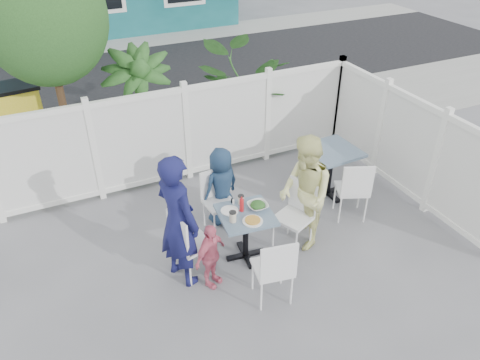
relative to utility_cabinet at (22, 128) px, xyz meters
name	(u,v)px	position (x,y,z in m)	size (l,w,h in m)	color
ground	(246,268)	(2.30, -4.00, -0.70)	(80.00, 80.00, 0.00)	slate
near_sidewalk	(160,142)	(2.30, -0.20, -0.69)	(24.00, 2.60, 0.01)	gray
street	(117,79)	(2.30, 3.50, -0.69)	(24.00, 5.00, 0.01)	black
far_sidewalk	(94,46)	(2.30, 6.60, -0.69)	(24.00, 1.60, 0.01)	gray
fence_back	(187,135)	(2.40, -1.60, 0.09)	(5.86, 0.08, 1.60)	white
fence_right	(406,147)	(5.30, -3.40, 0.09)	(0.08, 3.66, 1.60)	white
tree	(44,18)	(0.70, -0.70, 1.89)	(1.80, 1.62, 3.59)	#382316
utility_cabinet	(22,128)	(0.00, 0.00, 0.00)	(0.75, 0.54, 1.39)	gold
potted_shrub_a	(140,111)	(1.83, -0.90, 0.33)	(1.15, 1.15, 2.05)	#22471C
potted_shrub_b	(249,98)	(3.78, -1.00, 0.24)	(1.69, 1.47, 1.88)	#22471C
main_table	(246,224)	(2.39, -3.79, -0.15)	(0.73, 0.73, 0.71)	#3F5971
spare_table	(331,160)	(4.22, -3.01, -0.08)	(0.80, 0.80, 0.80)	#3F5971
chair_left	(187,240)	(1.60, -3.79, -0.14)	(0.50, 0.52, 0.96)	white
chair_right	(297,210)	(3.13, -3.82, -0.14)	(0.56, 0.57, 0.96)	white
chair_back	(217,196)	(2.32, -3.01, -0.18)	(0.43, 0.42, 0.88)	white
chair_near	(275,267)	(2.35, -4.64, -0.15)	(0.49, 0.48, 0.94)	white
chair_spare	(354,187)	(4.14, -3.70, -0.14)	(0.56, 0.55, 0.96)	white
man	(178,221)	(1.51, -3.78, 0.18)	(0.64, 0.42, 1.75)	#141649
woman	(305,194)	(3.22, -3.84, 0.10)	(0.78, 0.61, 1.60)	#DCDC44
boy	(222,186)	(2.43, -2.92, -0.11)	(0.57, 0.37, 1.18)	#1B314E
toddler	(210,256)	(1.79, -4.06, -0.25)	(0.53, 0.22, 0.90)	#E36A85
plate_main	(253,221)	(2.40, -3.97, 0.02)	(0.25, 0.25, 0.02)	white
plate_side	(230,211)	(2.23, -3.66, 0.02)	(0.23, 0.23, 0.02)	white
salad_bowl	(258,206)	(2.58, -3.74, 0.04)	(0.25, 0.25, 0.06)	white
coffee_cup_a	(233,217)	(2.18, -3.86, 0.07)	(0.09, 0.09, 0.13)	beige
coffee_cup_b	(241,200)	(2.43, -3.57, 0.07)	(0.08, 0.08, 0.12)	beige
ketchup_bottle	(242,205)	(2.37, -3.71, 0.10)	(0.05, 0.05, 0.18)	red
salt_shaker	(233,202)	(2.34, -3.53, 0.04)	(0.03, 0.03, 0.06)	white
pepper_shaker	(232,201)	(2.33, -3.50, 0.04)	(0.03, 0.03, 0.07)	black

